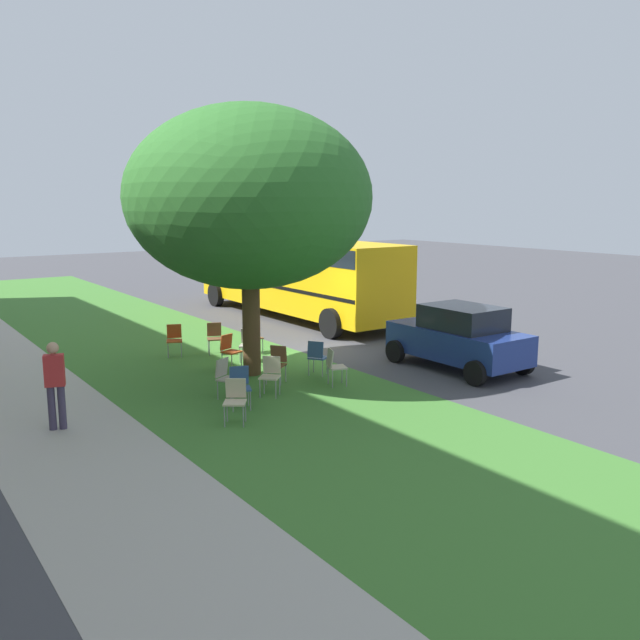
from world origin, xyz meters
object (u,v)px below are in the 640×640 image
(chair_11, at_px, (226,375))
(parked_car, at_px, (459,337))
(chair_7, at_px, (215,336))
(street_tree, at_px, (249,198))
(chair_8, at_px, (240,384))
(chair_4, at_px, (174,338))
(school_bus, at_px, (295,270))
(chair_6, at_px, (248,342))
(chair_1, at_px, (317,355))
(chair_10, at_px, (334,364))
(chair_9, at_px, (229,349))
(chair_2, at_px, (235,398))
(pedestrian_0, at_px, (55,382))
(chair_3, at_px, (271,373))
(chair_5, at_px, (253,335))
(chair_0, at_px, (277,361))

(chair_11, distance_m, parked_car, 6.20)
(chair_7, height_order, chair_11, same)
(street_tree, distance_m, chair_8, 4.71)
(chair_4, distance_m, school_bus, 7.20)
(chair_6, bearing_deg, chair_1, -164.39)
(chair_8, bearing_deg, chair_7, -20.70)
(chair_10, bearing_deg, chair_6, 7.76)
(chair_1, distance_m, chair_9, 2.38)
(chair_2, height_order, chair_11, same)
(chair_11, xyz_separation_m, pedestrian_0, (0.04, 3.54, 0.41))
(chair_3, bearing_deg, parked_car, -97.87)
(chair_5, height_order, chair_9, same)
(chair_3, distance_m, chair_4, 4.86)
(chair_2, distance_m, chair_7, 6.14)
(chair_0, height_order, chair_8, same)
(chair_1, bearing_deg, chair_8, 113.60)
(school_bus, xyz_separation_m, pedestrian_0, (-7.82, 10.47, -0.83))
(chair_3, xyz_separation_m, pedestrian_0, (0.43, 4.44, 0.41))
(chair_1, relative_size, chair_10, 1.00)
(chair_9, bearing_deg, chair_5, -48.84)
(chair_1, distance_m, chair_11, 2.76)
(street_tree, height_order, chair_10, street_tree)
(chair_0, distance_m, chair_8, 2.10)
(chair_2, distance_m, chair_11, 1.72)
(chair_7, distance_m, parked_car, 6.76)
(chair_1, xyz_separation_m, chair_2, (-2.03, 3.35, 0.00))
(chair_4, distance_m, parked_car, 7.75)
(chair_2, bearing_deg, chair_0, -47.14)
(chair_5, bearing_deg, chair_4, 64.97)
(chair_0, distance_m, chair_5, 3.28)
(chair_2, bearing_deg, chair_1, -58.83)
(chair_1, height_order, chair_2, same)
(chair_5, relative_size, chair_6, 1.00)
(chair_6, bearing_deg, chair_3, 159.34)
(chair_0, height_order, chair_5, same)
(street_tree, relative_size, chair_5, 7.41)
(chair_10, bearing_deg, chair_9, 22.83)
(chair_5, distance_m, chair_8, 5.16)
(chair_4, height_order, chair_10, same)
(chair_10, height_order, chair_11, same)
(chair_5, height_order, chair_10, same)
(chair_10, relative_size, chair_11, 1.00)
(chair_2, distance_m, school_bus, 12.17)
(chair_1, height_order, school_bus, school_bus)
(chair_0, height_order, chair_9, same)
(chair_9, relative_size, parked_car, 0.24)
(chair_5, bearing_deg, chair_2, 147.20)
(school_bus, bearing_deg, chair_2, 141.38)
(chair_4, height_order, chair_6, same)
(school_bus, bearing_deg, street_tree, 139.53)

